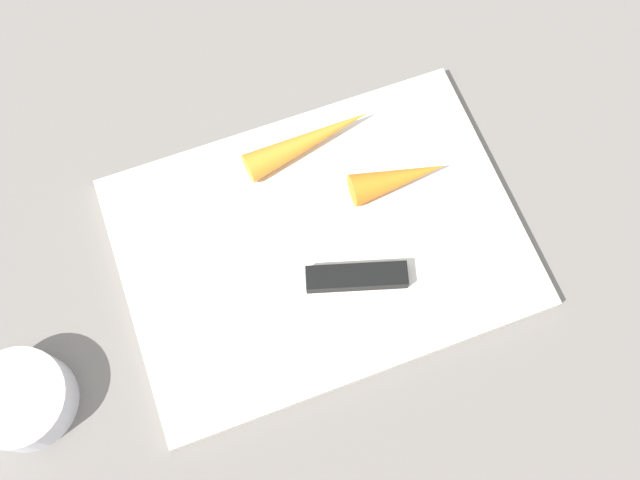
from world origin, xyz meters
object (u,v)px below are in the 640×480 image
cutting_board (320,242)px  carrot_short (399,178)px  knife (342,278)px  small_bowl (23,400)px  carrot_long (309,140)px

cutting_board → carrot_short: carrot_short is taller
cutting_board → knife: knife is taller
carrot_short → small_bowl: (0.37, 0.08, -0.01)m
cutting_board → knife: (-0.00, 0.04, 0.01)m
knife → carrot_short: size_ratio=2.17×
cutting_board → carrot_short: size_ratio=3.96×
carrot_long → small_bowl: bearing=-162.7°
carrot_short → carrot_long: bearing=137.6°
cutting_board → knife: bearing=96.3°
knife → small_bowl: (0.29, 0.01, -0.00)m
carrot_long → carrot_short: (-0.06, 0.07, 0.00)m
carrot_short → small_bowl: size_ratio=1.10×
cutting_board → carrot_short: 0.09m
knife → carrot_long: 0.14m
knife → small_bowl: 0.29m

